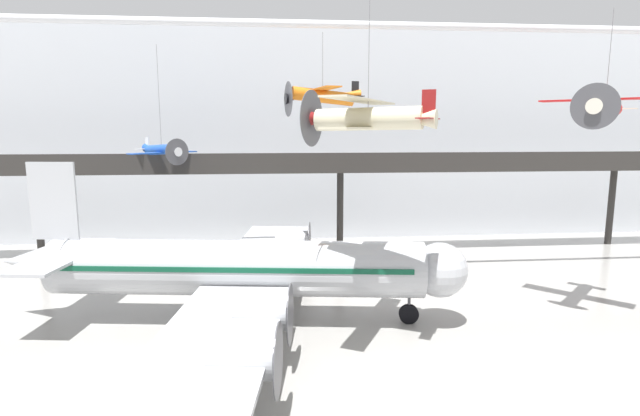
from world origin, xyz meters
name	(u,v)px	position (x,y,z in m)	size (l,w,h in m)	color
ground_plane	(424,403)	(0.00, 0.00, 0.00)	(260.00, 260.00, 0.00)	#9E9B96
hangar_back_wall	(332,136)	(0.00, 37.22, 11.84)	(140.00, 3.00, 23.68)	silver
mezzanine_walkway	(342,169)	(0.00, 28.98, 8.73)	(110.00, 3.20, 10.41)	#2D2B28
ceiling_truss_beam	(361,25)	(0.00, 18.44, 20.66)	(120.00, 0.60, 0.60)	silver
airliner_silver_main	(235,269)	(-9.55, 11.08, 3.64)	(30.97, 35.44, 10.65)	#B7BABF
suspended_plane_cream_biplane	(368,118)	(-1.72, 6.32, 13.38)	(7.76, 8.73, 8.54)	beige
suspended_plane_red_highwing	(605,107)	(14.69, 10.01, 14.20)	(6.67, 6.69, 7.60)	red
suspended_plane_blue_trainer	(162,150)	(-17.14, 26.13, 10.83)	(5.69, 5.66, 10.66)	#1E4CAD
suspended_plane_orange_highwing	(323,96)	(-2.85, 19.94, 15.41)	(6.48, 7.84, 6.65)	orange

